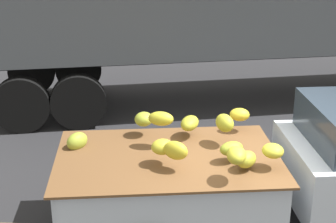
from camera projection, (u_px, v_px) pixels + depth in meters
name	position (u px, v px, depth m)	size (l,w,h in m)	color
curb_strip	(167.00, 51.00, 15.70)	(80.00, 0.80, 0.16)	gray
pickup_truck	(319.00, 165.00, 6.57)	(5.01, 2.08, 1.70)	silver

